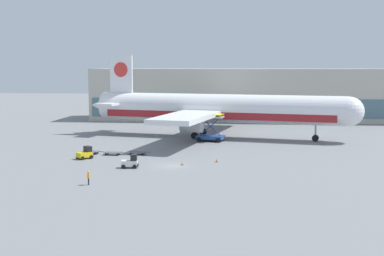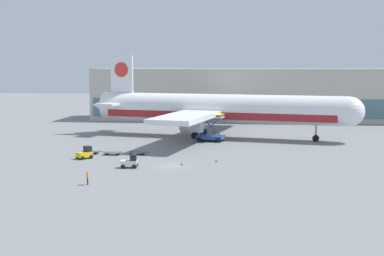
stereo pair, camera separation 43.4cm
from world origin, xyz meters
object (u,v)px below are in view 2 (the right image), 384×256
object	(u,v)px
baggage_tug_foreground	(85,153)
ground_crew_near	(88,177)
baggage_dolly_lead	(91,152)
airplane_main	(215,109)
traffic_cone_far	(182,163)
scissor_lift_loader	(211,131)
baggage_tug_mid	(130,162)
baggage_dolly_third	(137,152)
baggage_dolly_second	(113,153)
traffic_cone_near	(216,160)

from	to	relation	value
baggage_tug_foreground	ground_crew_near	world-z (taller)	baggage_tug_foreground
baggage_dolly_lead	ground_crew_near	world-z (taller)	ground_crew_near
airplane_main	traffic_cone_far	xyz separation A→B (m)	(-2.93, -31.68, -5.56)
scissor_lift_loader	traffic_cone_far	size ratio (longest dim) A/B	9.79
baggage_tug_mid	baggage_dolly_third	size ratio (longest dim) A/B	0.70
traffic_cone_far	baggage_dolly_second	bearing A→B (deg)	148.37
baggage_tug_mid	baggage_dolly_lead	world-z (taller)	baggage_tug_mid
scissor_lift_loader	baggage_dolly_second	size ratio (longest dim) A/B	1.53
baggage_dolly_second	baggage_dolly_third	distance (m)	4.07
baggage_dolly_third	ground_crew_near	xyz separation A→B (m)	(-1.42, -23.09, 0.67)
airplane_main	baggage_tug_mid	xyz separation A→B (m)	(-10.15, -34.70, -4.96)
baggage_dolly_third	baggage_tug_mid	bearing A→B (deg)	-80.96
baggage_tug_foreground	baggage_tug_mid	size ratio (longest dim) A/B	1.07
baggage_dolly_third	traffic_cone_far	xyz separation A→B (m)	(8.63, -8.51, -0.11)
baggage_tug_foreground	baggage_tug_mid	bearing A→B (deg)	-87.10
baggage_dolly_third	traffic_cone_near	xyz separation A→B (m)	(13.64, -5.50, -0.08)
airplane_main	baggage_tug_mid	distance (m)	36.49
scissor_lift_loader	traffic_cone_near	distance (m)	22.94
baggage_dolly_second	traffic_cone_far	size ratio (longest dim) A/B	6.40
scissor_lift_loader	baggage_dolly_lead	xyz separation A→B (m)	(-19.11, -17.23, -1.67)
baggage_dolly_third	traffic_cone_near	bearing A→B (deg)	-19.88
traffic_cone_far	ground_crew_near	bearing A→B (deg)	-124.57
baggage_tug_mid	ground_crew_near	size ratio (longest dim) A/B	1.46
traffic_cone_near	baggage_tug_mid	bearing A→B (deg)	-153.75
baggage_dolly_lead	traffic_cone_near	size ratio (longest dim) A/B	5.96
airplane_main	baggage_tug_foreground	bearing A→B (deg)	-112.55
baggage_dolly_lead	ground_crew_near	size ratio (longest dim) A/B	2.09
baggage_tug_foreground	baggage_dolly_lead	xyz separation A→B (m)	(-0.53, 4.75, -0.49)
airplane_main	scissor_lift_loader	xyz separation A→B (m)	(-0.43, -5.94, -3.78)
baggage_dolly_second	ground_crew_near	size ratio (longest dim) A/B	2.09
traffic_cone_near	baggage_dolly_third	bearing A→B (deg)	158.04
baggage_dolly_second	baggage_dolly_third	size ratio (longest dim) A/B	1.00
baggage_tug_foreground	baggage_dolly_third	world-z (taller)	baggage_tug_foreground
traffic_cone_far	airplane_main	bearing A→B (deg)	84.71
baggage_dolly_lead	baggage_dolly_second	size ratio (longest dim) A/B	1.00
airplane_main	baggage_dolly_third	xyz separation A→B (m)	(-11.56, -23.17, -5.45)
baggage_dolly_second	traffic_cone_near	bearing A→B (deg)	-13.05
ground_crew_near	traffic_cone_far	distance (m)	17.72
airplane_main	traffic_cone_near	distance (m)	29.27
scissor_lift_loader	traffic_cone_near	xyz separation A→B (m)	(2.51, -22.74, -1.75)
baggage_dolly_third	traffic_cone_far	distance (m)	12.12
airplane_main	baggage_dolly_third	bearing A→B (deg)	-104.81
airplane_main	scissor_lift_loader	distance (m)	7.05
baggage_tug_mid	baggage_dolly_lead	bearing A→B (deg)	121.84
baggage_tug_mid	traffic_cone_near	distance (m)	13.65
baggage_dolly_lead	baggage_dolly_third	xyz separation A→B (m)	(7.99, -0.00, 0.00)
baggage_tug_foreground	baggage_dolly_second	world-z (taller)	baggage_tug_foreground
baggage_dolly_second	traffic_cone_far	xyz separation A→B (m)	(12.63, -7.78, -0.11)
baggage_tug_foreground	scissor_lift_loader	bearing A→B (deg)	0.09
airplane_main	ground_crew_near	size ratio (longest dim) A/B	32.18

